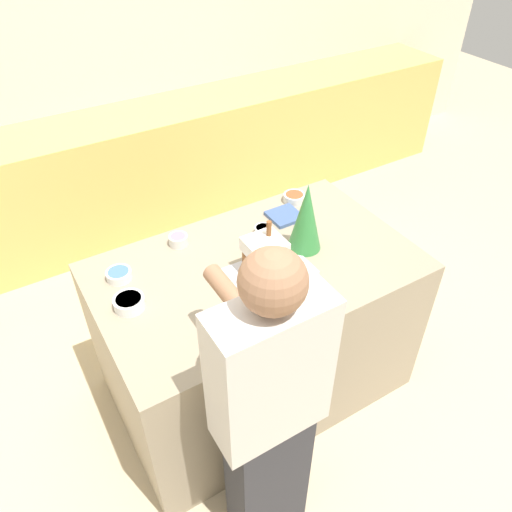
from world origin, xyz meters
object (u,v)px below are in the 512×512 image
(decorative_tree, at_px, (306,217))
(cookbook, at_px, (285,216))
(candy_bowl_near_tray_right, at_px, (294,197))
(candy_bowl_beside_tree, at_px, (129,302))
(candy_bowl_center_rear, at_px, (263,231))
(gingerbread_house, at_px, (264,256))
(baking_tray, at_px, (263,274))
(candy_bowl_near_tray_left, at_px, (178,240))
(candy_bowl_behind_tray, at_px, (119,275))
(person, at_px, (268,414))

(decorative_tree, xyz_separation_m, cookbook, (0.06, 0.27, -0.17))
(decorative_tree, bearing_deg, candy_bowl_near_tray_right, 62.29)
(candy_bowl_beside_tree, relative_size, candy_bowl_center_rear, 1.48)
(candy_bowl_beside_tree, relative_size, cookbook, 0.81)
(gingerbread_house, relative_size, candy_bowl_beside_tree, 1.95)
(baking_tray, distance_m, candy_bowl_near_tray_left, 0.49)
(candy_bowl_near_tray_left, relative_size, cookbook, 0.57)
(candy_bowl_near_tray_right, bearing_deg, gingerbread_house, -137.18)
(candy_bowl_behind_tray, relative_size, candy_bowl_center_rear, 1.29)
(candy_bowl_center_rear, xyz_separation_m, cookbook, (0.19, 0.08, -0.02))
(candy_bowl_near_tray_left, height_order, candy_bowl_beside_tree, same)
(baking_tray, distance_m, candy_bowl_near_tray_right, 0.66)
(gingerbread_house, height_order, candy_bowl_beside_tree, gingerbread_house)
(gingerbread_house, height_order, candy_bowl_near_tray_left, gingerbread_house)
(candy_bowl_center_rear, bearing_deg, candy_bowl_near_tray_left, 158.59)
(baking_tray, bearing_deg, cookbook, 44.46)
(gingerbread_house, bearing_deg, candy_bowl_beside_tree, 169.34)
(candy_bowl_behind_tray, distance_m, candy_bowl_center_rear, 0.76)
(decorative_tree, bearing_deg, cookbook, 77.12)
(decorative_tree, distance_m, person, 0.97)
(candy_bowl_behind_tray, distance_m, candy_bowl_beside_tree, 0.21)
(baking_tray, distance_m, person, 0.71)
(baking_tray, distance_m, candy_bowl_center_rear, 0.31)
(candy_bowl_behind_tray, distance_m, person, 0.97)
(baking_tray, height_order, candy_bowl_near_tray_left, candy_bowl_near_tray_left)
(candy_bowl_near_tray_left, bearing_deg, cookbook, -7.55)
(candy_bowl_near_tray_left, bearing_deg, candy_bowl_beside_tree, -140.74)
(candy_bowl_near_tray_left, distance_m, candy_bowl_center_rear, 0.44)
(gingerbread_house, distance_m, candy_bowl_beside_tree, 0.64)
(decorative_tree, xyz_separation_m, candy_bowl_near_tray_right, (0.20, 0.38, -0.16))
(candy_bowl_beside_tree, bearing_deg, cookbook, 13.05)
(baking_tray, relative_size, candy_bowl_center_rear, 4.97)
(candy_bowl_behind_tray, height_order, person, person)
(gingerbread_house, xyz_separation_m, candy_bowl_near_tray_left, (-0.25, 0.42, -0.08))
(baking_tray, distance_m, gingerbread_house, 0.11)
(gingerbread_house, xyz_separation_m, candy_bowl_center_rear, (0.16, 0.26, -0.08))
(candy_bowl_center_rear, bearing_deg, candy_bowl_near_tray_right, 30.01)
(candy_bowl_beside_tree, height_order, person, person)
(gingerbread_house, height_order, candy_bowl_near_tray_right, gingerbread_house)
(candy_bowl_beside_tree, xyz_separation_m, candy_bowl_center_rear, (0.78, 0.14, -0.00))
(candy_bowl_near_tray_left, bearing_deg, candy_bowl_center_rear, -21.41)
(candy_bowl_near_tray_left, relative_size, person, 0.06)
(baking_tray, bearing_deg, person, -120.15)
(candy_bowl_near_tray_right, distance_m, person, 1.35)
(candy_bowl_center_rear, relative_size, cookbook, 0.55)
(candy_bowl_behind_tray, relative_size, person, 0.07)
(candy_bowl_near_tray_left, xyz_separation_m, candy_bowl_center_rear, (0.41, -0.16, 0.00))
(gingerbread_house, bearing_deg, candy_bowl_near_tray_left, 120.64)
(candy_bowl_center_rear, bearing_deg, decorative_tree, -55.88)
(decorative_tree, bearing_deg, gingerbread_house, -165.80)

